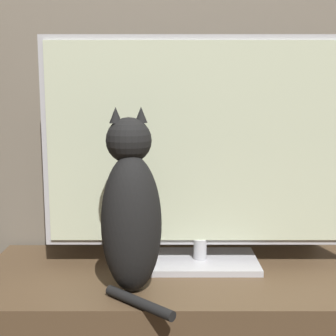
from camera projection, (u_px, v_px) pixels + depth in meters
wall_back at (182, 23)px, 1.67m from camera, size 4.80×0.05×2.60m
tv at (201, 152)px, 1.50m from camera, size 1.02×0.23×0.74m
cat at (130, 211)px, 1.32m from camera, size 0.23×0.31×0.53m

